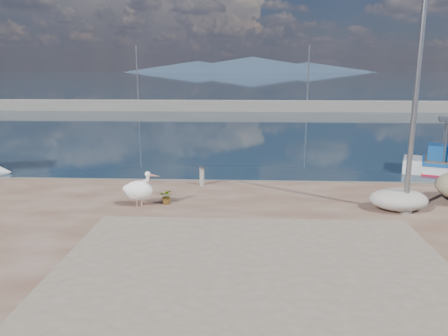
# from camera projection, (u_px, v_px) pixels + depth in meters

# --- Properties ---
(ground) EXTENTS (1400.00, 1400.00, 0.00)m
(ground) POSITION_uv_depth(u_px,v_px,m) (218.00, 240.00, 12.74)
(ground) COLOR #162635
(ground) RESTS_ON ground
(quay_patch) EXTENTS (9.00, 7.00, 0.01)m
(quay_patch) POSITION_uv_depth(u_px,v_px,m) (254.00, 272.00, 9.66)
(quay_patch) COLOR gray
(quay_patch) RESTS_ON quay
(breakwater) EXTENTS (120.00, 2.20, 7.50)m
(breakwater) POSITION_uv_depth(u_px,v_px,m) (239.00, 106.00, 51.56)
(breakwater) COLOR gray
(breakwater) RESTS_ON ground
(mountains) EXTENTS (370.00, 280.00, 22.00)m
(mountains) POSITION_uv_depth(u_px,v_px,m) (248.00, 65.00, 643.37)
(mountains) COLOR #28384C
(mountains) RESTS_ON ground
(pelican) EXTENTS (1.23, 0.65, 1.19)m
(pelican) POSITION_uv_depth(u_px,v_px,m) (139.00, 190.00, 14.14)
(pelican) COLOR tan
(pelican) RESTS_ON quay
(lamp_post) EXTENTS (0.44, 0.96, 7.00)m
(lamp_post) POSITION_uv_depth(u_px,v_px,m) (415.00, 106.00, 12.97)
(lamp_post) COLOR gray
(lamp_post) RESTS_ON quay
(bollard_near) EXTENTS (0.24, 0.24, 0.72)m
(bollard_near) POSITION_uv_depth(u_px,v_px,m) (202.00, 175.00, 16.74)
(bollard_near) COLOR gray
(bollard_near) RESTS_ON quay
(potted_plant) EXTENTS (0.50, 0.45, 0.51)m
(potted_plant) POSITION_uv_depth(u_px,v_px,m) (167.00, 196.00, 14.46)
(potted_plant) COLOR #33722D
(potted_plant) RESTS_ON quay
(net_pile_d) EXTENTS (1.81, 1.36, 0.68)m
(net_pile_d) POSITION_uv_depth(u_px,v_px,m) (398.00, 199.00, 13.84)
(net_pile_d) COLOR #B6B3A9
(net_pile_d) RESTS_ON quay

